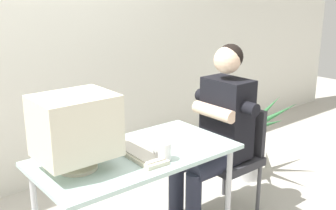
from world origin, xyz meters
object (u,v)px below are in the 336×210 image
object	(u,v)px
desk_mug	(163,151)
keyboard	(136,152)
desk	(137,164)
crt_monitor	(76,127)
office_chair	(232,152)
potted_plant	(247,138)
person_seated	(216,130)

from	to	relation	value
desk_mug	keyboard	bearing A→B (deg)	112.14
desk	crt_monitor	size ratio (longest dim) A/B	2.89
office_chair	potted_plant	xyz separation A→B (m)	(0.53, 0.29, -0.10)
keyboard	office_chair	bearing A→B (deg)	3.79
person_seated	potted_plant	distance (m)	0.83
keyboard	office_chair	xyz separation A→B (m)	(0.92, 0.06, -0.27)
potted_plant	keyboard	bearing A→B (deg)	-166.36
person_seated	desk_mug	world-z (taller)	person_seated
office_chair	person_seated	bearing A→B (deg)	180.00
keyboard	desk_mug	xyz separation A→B (m)	(0.07, -0.17, 0.04)
office_chair	person_seated	world-z (taller)	person_seated
office_chair	desk_mug	xyz separation A→B (m)	(-0.85, -0.23, 0.31)
keyboard	desk_mug	size ratio (longest dim) A/B	4.45
desk_mug	desk	bearing A→B (deg)	106.96
desk	person_seated	bearing A→B (deg)	3.71
desk	office_chair	distance (m)	0.93
person_seated	desk_mug	size ratio (longest dim) A/B	12.00
desk	keyboard	world-z (taller)	keyboard
desk	desk_mug	xyz separation A→B (m)	(0.06, -0.18, 0.12)
office_chair	person_seated	distance (m)	0.29
keyboard	desk	bearing A→B (deg)	46.93
office_chair	desk_mug	distance (m)	0.94
desk	person_seated	world-z (taller)	person_seated
keyboard	person_seated	xyz separation A→B (m)	(0.74, 0.06, -0.05)
desk	keyboard	size ratio (longest dim) A/B	2.50
potted_plant	office_chair	bearing A→B (deg)	-151.11
potted_plant	desk	bearing A→B (deg)	-166.76
person_seated	office_chair	bearing A→B (deg)	0.00
desk_mug	potted_plant	bearing A→B (deg)	20.66
person_seated	potted_plant	xyz separation A→B (m)	(0.71, 0.29, -0.32)
crt_monitor	potted_plant	xyz separation A→B (m)	(1.80, 0.32, -0.60)
office_chair	potted_plant	bearing A→B (deg)	28.89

